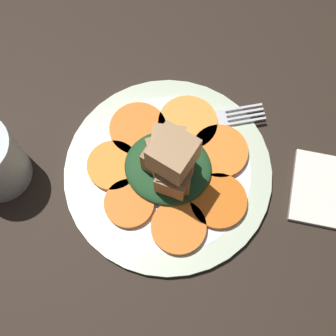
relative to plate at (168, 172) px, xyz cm
name	(u,v)px	position (x,y,z in cm)	size (l,w,h in cm)	color
table_slab	(168,176)	(0.00, 0.00, -1.52)	(120.00, 120.00, 2.00)	black
plate	(168,172)	(0.00, 0.00, 0.00)	(26.17, 26.17, 1.05)	beige
carrot_slice_0	(179,227)	(-2.73, 6.89, 1.01)	(6.65, 6.65, 0.87)	orange
carrot_slice_1	(218,201)	(-6.83, 2.73, 1.01)	(6.95, 6.95, 0.87)	#D66114
carrot_slice_2	(220,152)	(-5.89, -3.70, 1.01)	(7.16, 7.16, 0.87)	orange
carrot_slice_3	(188,123)	(-1.20, -6.75, 1.01)	(7.67, 7.67, 0.87)	orange
carrot_slice_4	(138,129)	(4.89, -4.62, 1.01)	(7.37, 7.37, 0.87)	orange
carrot_slice_5	(113,166)	(6.82, 0.91, 1.01)	(6.54, 6.54, 0.87)	orange
carrot_slice_6	(129,204)	(3.72, 5.27, 1.01)	(6.12, 6.12, 0.87)	orange
center_pile	(169,163)	(-0.20, 0.44, 4.58)	(10.77, 9.70, 11.20)	#1E4723
fork	(195,123)	(-2.16, -7.10, 0.78)	(18.50, 8.92, 0.40)	silver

